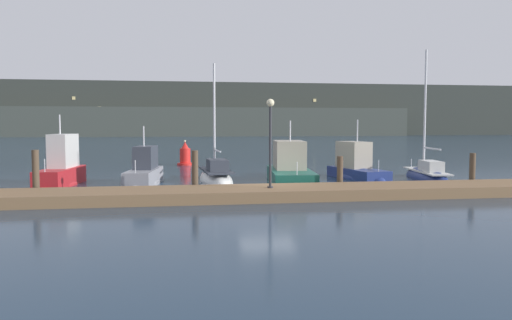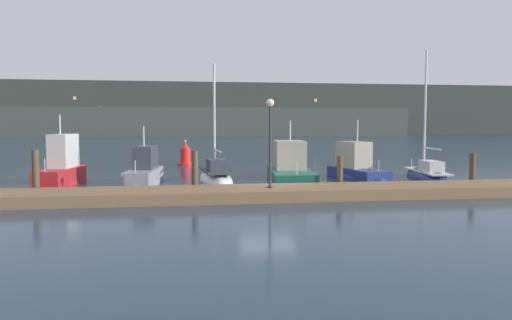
{
  "view_description": "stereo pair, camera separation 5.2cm",
  "coord_description": "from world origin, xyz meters",
  "px_view_note": "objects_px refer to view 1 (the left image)",
  "views": [
    {
      "loc": [
        -4.01,
        -22.12,
        3.03
      ],
      "look_at": [
        0.0,
        3.34,
        1.2
      ],
      "focal_mm": 35.0,
      "sensor_mm": 36.0,
      "label": 1
    },
    {
      "loc": [
        -3.96,
        -22.13,
        3.03
      ],
      "look_at": [
        0.0,
        3.34,
        1.2
      ],
      "focal_mm": 35.0,
      "sensor_mm": 36.0,
      "label": 2
    }
  ],
  "objects_px": {
    "sailboat_berth_3": "(216,179)",
    "motorboat_berth_5": "(357,172)",
    "motorboat_berth_1": "(61,174)",
    "channel_buoy": "(185,156)",
    "motorboat_berth_4": "(290,175)",
    "sailboat_berth_6": "(427,178)",
    "motorboat_berth_2": "(144,178)",
    "dock_lamppost": "(270,128)"
  },
  "relations": [
    {
      "from": "sailboat_berth_3",
      "to": "motorboat_berth_5",
      "type": "xyz_separation_m",
      "value": [
        7.98,
        0.18,
        0.22
      ]
    },
    {
      "from": "motorboat_berth_1",
      "to": "channel_buoy",
      "type": "distance_m",
      "value": 13.24
    },
    {
      "from": "motorboat_berth_4",
      "to": "sailboat_berth_6",
      "type": "xyz_separation_m",
      "value": [
        7.8,
        0.3,
        -0.32
      ]
    },
    {
      "from": "motorboat_berth_4",
      "to": "channel_buoy",
      "type": "relative_size",
      "value": 3.64
    },
    {
      "from": "motorboat_berth_4",
      "to": "motorboat_berth_5",
      "type": "xyz_separation_m",
      "value": [
        4.22,
        1.53,
        -0.09
      ]
    },
    {
      "from": "motorboat_berth_2",
      "to": "motorboat_berth_4",
      "type": "xyz_separation_m",
      "value": [
        7.45,
        -0.23,
        0.09
      ]
    },
    {
      "from": "sailboat_berth_6",
      "to": "motorboat_berth_5",
      "type": "bearing_deg",
      "value": 161.05
    },
    {
      "from": "motorboat_berth_1",
      "to": "motorboat_berth_4",
      "type": "xyz_separation_m",
      "value": [
        11.53,
        -0.71,
        -0.13
      ]
    },
    {
      "from": "motorboat_berth_1",
      "to": "motorboat_berth_5",
      "type": "distance_m",
      "value": 15.77
    },
    {
      "from": "sailboat_berth_3",
      "to": "motorboat_berth_4",
      "type": "distance_m",
      "value": 4.01
    },
    {
      "from": "sailboat_berth_3",
      "to": "sailboat_berth_6",
      "type": "xyz_separation_m",
      "value": [
        11.56,
        -1.05,
        -0.01
      ]
    },
    {
      "from": "motorboat_berth_5",
      "to": "dock_lamppost",
      "type": "distance_m",
      "value": 9.65
    },
    {
      "from": "sailboat_berth_3",
      "to": "motorboat_berth_5",
      "type": "distance_m",
      "value": 7.98
    },
    {
      "from": "sailboat_berth_6",
      "to": "channel_buoy",
      "type": "distance_m",
      "value": 17.75
    },
    {
      "from": "motorboat_berth_1",
      "to": "sailboat_berth_3",
      "type": "bearing_deg",
      "value": 4.77
    },
    {
      "from": "motorboat_berth_2",
      "to": "sailboat_berth_6",
      "type": "xyz_separation_m",
      "value": [
        15.25,
        0.08,
        -0.23
      ]
    },
    {
      "from": "motorboat_berth_2",
      "to": "channel_buoy",
      "type": "xyz_separation_m",
      "value": [
        2.22,
        12.12,
        0.36
      ]
    },
    {
      "from": "sailboat_berth_3",
      "to": "channel_buoy",
      "type": "xyz_separation_m",
      "value": [
        -1.47,
        10.99,
        0.57
      ]
    },
    {
      "from": "motorboat_berth_4",
      "to": "motorboat_berth_5",
      "type": "height_order",
      "value": "motorboat_berth_5"
    },
    {
      "from": "motorboat_berth_2",
      "to": "sailboat_berth_6",
      "type": "distance_m",
      "value": 15.25
    },
    {
      "from": "motorboat_berth_1",
      "to": "motorboat_berth_5",
      "type": "relative_size",
      "value": 0.97
    },
    {
      "from": "sailboat_berth_6",
      "to": "dock_lamppost",
      "type": "relative_size",
      "value": 2.16
    },
    {
      "from": "motorboat_berth_2",
      "to": "sailboat_berth_3",
      "type": "height_order",
      "value": "sailboat_berth_3"
    },
    {
      "from": "sailboat_berth_3",
      "to": "motorboat_berth_1",
      "type": "bearing_deg",
      "value": -175.23
    },
    {
      "from": "motorboat_berth_1",
      "to": "channel_buoy",
      "type": "relative_size",
      "value": 2.63
    },
    {
      "from": "motorboat_berth_1",
      "to": "motorboat_berth_4",
      "type": "distance_m",
      "value": 11.56
    },
    {
      "from": "motorboat_berth_1",
      "to": "motorboat_berth_4",
      "type": "bearing_deg",
      "value": -3.51
    },
    {
      "from": "motorboat_berth_2",
      "to": "motorboat_berth_4",
      "type": "relative_size",
      "value": 0.71
    },
    {
      "from": "motorboat_berth_5",
      "to": "sailboat_berth_6",
      "type": "height_order",
      "value": "sailboat_berth_6"
    },
    {
      "from": "motorboat_berth_4",
      "to": "sailboat_berth_3",
      "type": "bearing_deg",
      "value": 160.19
    },
    {
      "from": "motorboat_berth_4",
      "to": "motorboat_berth_2",
      "type": "bearing_deg",
      "value": 178.25
    },
    {
      "from": "sailboat_berth_6",
      "to": "channel_buoy",
      "type": "height_order",
      "value": "sailboat_berth_6"
    },
    {
      "from": "motorboat_berth_2",
      "to": "dock_lamppost",
      "type": "height_order",
      "value": "dock_lamppost"
    },
    {
      "from": "motorboat_berth_1",
      "to": "sailboat_berth_3",
      "type": "height_order",
      "value": "sailboat_berth_3"
    },
    {
      "from": "channel_buoy",
      "to": "sailboat_berth_6",
      "type": "bearing_deg",
      "value": -42.75
    },
    {
      "from": "motorboat_berth_4",
      "to": "motorboat_berth_5",
      "type": "bearing_deg",
      "value": 19.99
    },
    {
      "from": "sailboat_berth_3",
      "to": "channel_buoy",
      "type": "height_order",
      "value": "sailboat_berth_3"
    },
    {
      "from": "sailboat_berth_6",
      "to": "channel_buoy",
      "type": "bearing_deg",
      "value": 137.25
    },
    {
      "from": "sailboat_berth_3",
      "to": "sailboat_berth_6",
      "type": "bearing_deg",
      "value": -5.2
    },
    {
      "from": "motorboat_berth_4",
      "to": "motorboat_berth_1",
      "type": "bearing_deg",
      "value": 176.49
    },
    {
      "from": "channel_buoy",
      "to": "dock_lamppost",
      "type": "height_order",
      "value": "dock_lamppost"
    },
    {
      "from": "motorboat_berth_4",
      "to": "channel_buoy",
      "type": "distance_m",
      "value": 13.41
    }
  ]
}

